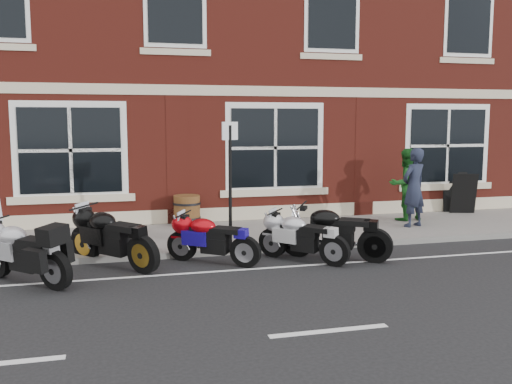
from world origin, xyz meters
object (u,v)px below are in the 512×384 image
moto_sport_silver (302,236)px  barrel_planter (187,211)px  pedestrian_right (405,185)px  pedestrian_left (414,188)px  parking_sign (230,176)px  moto_touring_silver (23,249)px  moto_sport_black (113,235)px  a_board_sign (460,193)px  moto_sport_red (212,238)px  moto_naked_black (334,231)px

moto_sport_silver → barrel_planter: barrel_planter is taller
pedestrian_right → pedestrian_left: bearing=68.8°
barrel_planter → parking_sign: size_ratio=0.30×
moto_touring_silver → pedestrian_right: bearing=-25.1°
moto_sport_black → barrel_planter: size_ratio=2.41×
moto_sport_black → moto_sport_silver: moto_sport_black is taller
moto_touring_silver → parking_sign: (3.75, 1.22, 1.01)m
moto_sport_black → a_board_sign: bearing=-21.7°
pedestrian_right → barrel_planter: 5.58m
moto_sport_red → pedestrian_right: pedestrian_right is taller
barrel_planter → moto_sport_silver: bearing=-64.6°
moto_touring_silver → moto_sport_red: size_ratio=1.00×
moto_sport_red → pedestrian_right: 6.16m
barrel_planter → parking_sign: 2.84m
barrel_planter → moto_naked_black: bearing=-56.7°
moto_naked_black → pedestrian_left: bearing=-19.4°
moto_touring_silver → pedestrian_left: (8.49, 2.33, 0.50)m
pedestrian_right → parking_sign: size_ratio=0.73×
pedestrian_left → parking_sign: parking_sign is taller
moto_sport_black → a_board_sign: (9.37, 3.16, 0.10)m
moto_naked_black → pedestrian_left: (2.92, 2.11, 0.51)m
moto_sport_red → moto_sport_silver: moto_sport_red is taller
moto_touring_silver → moto_sport_black: 1.60m
moto_naked_black → barrel_planter: 4.29m
pedestrian_right → parking_sign: (-4.99, -1.95, 0.54)m
moto_touring_silver → pedestrian_right: (8.74, 3.18, 0.47)m
moto_sport_silver → moto_naked_black: bearing=-43.3°
moto_naked_black → a_board_sign: (5.24, 3.66, 0.12)m
parking_sign → a_board_sign: bearing=1.2°
moto_sport_silver → parking_sign: bearing=96.8°
moto_touring_silver → moto_sport_silver: moto_touring_silver is taller
moto_touring_silver → moto_sport_red: (3.23, 0.47, -0.07)m
moto_sport_black → parking_sign: size_ratio=0.71×
moto_sport_black → barrel_planter: moto_sport_black is taller
moto_sport_red → moto_sport_silver: (1.69, -0.25, -0.00)m
moto_sport_silver → a_board_sign: a_board_sign is taller
moto_sport_black → moto_sport_silver: bearing=-48.4°
barrel_planter → pedestrian_right: bearing=-6.5°
moto_sport_black → pedestrian_right: (7.30, 2.46, 0.46)m
pedestrian_left → pedestrian_right: 0.89m
moto_naked_black → a_board_sign: 6.39m
moto_sport_red → parking_sign: bearing=2.9°
moto_sport_black → moto_naked_black: moto_sport_black is taller
moto_naked_black → pedestrian_left: pedestrian_left is taller
a_board_sign → moto_sport_black: bearing=-143.5°
moto_sport_red → moto_sport_black: moto_sport_black is taller
moto_sport_black → moto_naked_black: bearing=-47.3°
moto_touring_silver → parking_sign: parking_sign is taller
moto_touring_silver → moto_sport_black: size_ratio=0.89×
moto_sport_black → parking_sign: 2.57m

